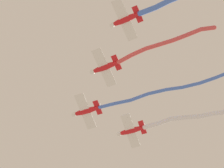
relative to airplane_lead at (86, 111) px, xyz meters
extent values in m
ellipsoid|color=red|center=(0.02, -0.13, -0.01)|extent=(2.04, 5.52, 1.11)
sphere|color=white|center=(-0.43, 2.41, -0.01)|extent=(1.09, 1.09, 0.94)
ellipsoid|color=black|center=(-0.10, 0.53, 0.40)|extent=(0.96, 1.46, 0.59)
cube|color=white|center=(-0.01, 0.05, -0.16)|extent=(8.06, 3.20, 0.15)
cube|color=red|center=(0.42, -2.37, 0.08)|extent=(3.21, 1.56, 0.12)
cube|color=white|center=(0.41, -2.26, 0.66)|extent=(0.36, 1.24, 1.52)
cylinder|color=#4C75DB|center=(0.95, -4.24, 0.16)|extent=(1.73, 3.10, 1.32)
cylinder|color=#4C75DB|center=(1.81, -7.15, 0.44)|extent=(1.51, 3.13, 0.80)
cylinder|color=#4C75DB|center=(2.53, -10.38, 0.74)|extent=(1.49, 3.65, 1.40)
cylinder|color=#4C75DB|center=(3.26, -13.88, 1.02)|extent=(1.51, 3.64, 0.72)
cylinder|color=#4C75DB|center=(4.19, -17.07, 1.02)|extent=(1.63, 3.12, 0.71)
cylinder|color=#4C75DB|center=(5.04, -20.20, 0.94)|extent=(1.43, 3.48, 0.84)
cylinder|color=#4C75DB|center=(5.60, -23.41, 0.94)|extent=(1.20, 3.17, 0.91)
cylinder|color=#4C75DB|center=(6.02, -26.68, 1.19)|extent=(1.32, 3.55, 1.27)
sphere|color=#4C75DB|center=(0.50, -2.79, -0.08)|extent=(0.64, 0.64, 0.64)
sphere|color=#4C75DB|center=(1.40, -5.68, 0.40)|extent=(0.64, 0.64, 0.64)
sphere|color=#4C75DB|center=(2.23, -8.63, 0.49)|extent=(0.64, 0.64, 0.64)
sphere|color=#4C75DB|center=(2.83, -12.13, 1.00)|extent=(0.64, 0.64, 0.64)
sphere|color=#4C75DB|center=(3.69, -15.62, 1.04)|extent=(0.64, 0.64, 0.64)
sphere|color=#4C75DB|center=(4.68, -18.53, 1.00)|extent=(0.64, 0.64, 0.64)
sphere|color=#4C75DB|center=(5.39, -21.87, 0.89)|extent=(0.64, 0.64, 0.64)
sphere|color=#4C75DB|center=(5.81, -24.96, 1.00)|extent=(0.64, 0.64, 0.64)
ellipsoid|color=red|center=(-6.40, -7.74, -0.01)|extent=(1.67, 5.49, 1.11)
sphere|color=white|center=(-6.67, -5.17, -0.01)|extent=(1.03, 1.03, 0.94)
ellipsoid|color=black|center=(-6.47, -7.07, 0.40)|extent=(0.87, 1.42, 0.59)
cube|color=white|center=(-6.42, -7.56, -0.16)|extent=(8.01, 2.66, 0.15)
cube|color=red|center=(-6.16, -10.00, 0.08)|extent=(3.16, 1.35, 0.12)
cube|color=white|center=(-6.17, -9.89, 0.66)|extent=(0.28, 1.24, 1.52)
cylinder|color=#DB4C4C|center=(-6.09, -11.75, 0.14)|extent=(0.89, 2.77, 1.27)
cylinder|color=#DB4C4C|center=(-5.98, -14.47, 0.46)|extent=(1.28, 2.89, 1.31)
cylinder|color=#DB4C4C|center=(-5.58, -17.20, 0.76)|extent=(1.66, 2.85, 1.44)
cylinder|color=#DB4C4C|center=(-4.98, -19.71, 1.17)|extent=(1.64, 2.59, 1.49)
cylinder|color=#DB4C4C|center=(-4.54, -22.17, 1.44)|extent=(1.30, 2.66, 1.11)
cylinder|color=#DB4C4C|center=(-4.28, -24.88, 1.49)|extent=(1.04, 2.93, 0.84)
cylinder|color=#DB4C4C|center=(-3.74, -27.46, 1.50)|extent=(1.64, 2.56, 0.88)
sphere|color=#DB4C4C|center=(-6.11, -10.43, -0.08)|extent=(0.78, 0.78, 0.78)
sphere|color=#DB4C4C|center=(-6.07, -13.07, 0.35)|extent=(0.78, 0.78, 0.78)
sphere|color=#DB4C4C|center=(-5.89, -15.88, 0.57)|extent=(0.78, 0.78, 0.78)
sphere|color=#DB4C4C|center=(-5.27, -18.53, 0.95)|extent=(0.78, 0.78, 0.78)
sphere|color=#DB4C4C|center=(-4.69, -20.89, 1.38)|extent=(0.78, 0.78, 0.78)
sphere|color=#DB4C4C|center=(-4.39, -23.45, 1.49)|extent=(0.78, 0.78, 0.78)
sphere|color=#DB4C4C|center=(-4.17, -26.32, 1.48)|extent=(0.78, 0.78, 0.78)
sphere|color=#DB4C4C|center=(-3.31, -28.61, 1.53)|extent=(0.78, 0.78, 0.78)
ellipsoid|color=red|center=(8.26, -5.72, 0.29)|extent=(2.08, 5.52, 1.11)
sphere|color=white|center=(7.79, -3.18, 0.29)|extent=(1.10, 1.10, 0.94)
ellipsoid|color=black|center=(8.14, -5.06, 0.70)|extent=(0.97, 1.46, 0.59)
cube|color=white|center=(8.23, -5.54, 0.14)|extent=(8.07, 3.26, 0.15)
cube|color=red|center=(8.68, -7.95, 0.38)|extent=(3.21, 1.58, 0.12)
cube|color=white|center=(8.66, -7.85, 0.96)|extent=(0.37, 1.23, 1.52)
cylinder|color=white|center=(9.08, -9.79, 0.30)|extent=(1.71, 3.03, 1.25)
cylinder|color=white|center=(9.68, -12.47, 0.68)|extent=(1.82, 2.80, 1.84)
cylinder|color=white|center=(10.52, -15.04, 1.05)|extent=(2.05, 2.97, 1.12)
cylinder|color=white|center=(11.73, -17.62, 1.25)|extent=(2.27, 2.98, 1.33)
cylinder|color=white|center=(12.77, -20.21, 1.48)|extent=(1.83, 2.87, 1.26)
cylinder|color=white|center=(13.68, -22.67, 1.75)|extent=(2.11, 2.71, 1.47)
sphere|color=white|center=(8.76, -8.38, 0.22)|extent=(0.90, 0.90, 0.90)
sphere|color=white|center=(9.39, -11.21, 0.38)|extent=(0.90, 0.90, 0.90)
sphere|color=white|center=(9.96, -13.73, 0.98)|extent=(0.90, 0.90, 0.90)
sphere|color=white|center=(11.08, -16.34, 1.11)|extent=(0.90, 0.90, 0.90)
sphere|color=white|center=(12.37, -18.90, 1.39)|extent=(0.90, 0.90, 0.90)
sphere|color=white|center=(13.16, -21.51, 1.57)|extent=(0.90, 0.90, 0.90)
ellipsoid|color=red|center=(-12.82, -15.35, -0.31)|extent=(1.53, 5.48, 1.11)
sphere|color=white|center=(-13.03, -12.77, -0.31)|extent=(1.01, 1.01, 0.94)
ellipsoid|color=black|center=(-12.87, -14.67, 0.10)|extent=(0.84, 1.41, 0.59)
cube|color=white|center=(-12.84, -15.16, -0.46)|extent=(7.98, 2.46, 0.15)
cube|color=red|center=(-12.64, -17.61, -0.22)|extent=(3.14, 1.27, 0.12)
cube|color=white|center=(-12.65, -17.50, 0.36)|extent=(0.24, 1.24, 1.52)
cylinder|color=#4C75DB|center=(-12.38, -19.48, -0.16)|extent=(1.79, 3.09, 1.76)
cylinder|color=#4C75DB|center=(-12.09, -22.16, 0.19)|extent=(1.34, 2.57, 1.50)
sphere|color=#4C75DB|center=(-12.61, -18.04, -0.38)|extent=(0.95, 0.95, 0.95)
sphere|color=#4C75DB|center=(-12.15, -20.93, 0.06)|extent=(0.95, 0.95, 0.95)
sphere|color=#4C75DB|center=(-12.04, -23.39, 0.32)|extent=(0.95, 0.95, 0.95)
camera|label=1|loc=(-34.95, -24.51, -76.48)|focal=72.32mm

